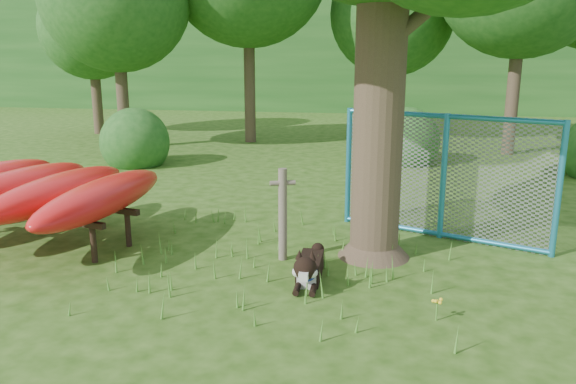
# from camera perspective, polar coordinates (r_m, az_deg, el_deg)

# --- Properties ---
(ground) EXTENTS (80.00, 80.00, 0.00)m
(ground) POSITION_cam_1_polar(r_m,az_deg,el_deg) (6.93, -3.43, -10.34)
(ground) COLOR #21440D
(ground) RESTS_ON ground
(wooden_post) EXTENTS (0.36, 0.19, 1.32)m
(wooden_post) POSITION_cam_1_polar(r_m,az_deg,el_deg) (7.82, -0.54, -2.06)
(wooden_post) COLOR brown
(wooden_post) RESTS_ON ground
(kayak_rack) EXTENTS (3.54, 3.80, 1.10)m
(kayak_rack) POSITION_cam_1_polar(r_m,az_deg,el_deg) (9.34, -24.16, 0.25)
(kayak_rack) COLOR black
(kayak_rack) RESTS_ON ground
(husky_dog) EXTENTS (0.32, 1.25, 0.55)m
(husky_dog) POSITION_cam_1_polar(r_m,az_deg,el_deg) (7.18, 2.11, -7.77)
(husky_dog) COLOR black
(husky_dog) RESTS_ON ground
(fence_section) EXTENTS (3.15, 1.36, 3.28)m
(fence_section) POSITION_cam_1_polar(r_m,az_deg,el_deg) (9.04, 15.51, 1.50)
(fence_section) COLOR teal
(fence_section) RESTS_ON ground
(wildflower_clump) EXTENTS (0.12, 0.10, 0.26)m
(wildflower_clump) POSITION_cam_1_polar(r_m,az_deg,el_deg) (6.41, 14.93, -10.83)
(wildflower_clump) COLOR #4F8C2E
(wildflower_clump) RESTS_ON ground
(bg_tree_c) EXTENTS (4.00, 4.00, 6.12)m
(bg_tree_c) POSITION_cam_1_polar(r_m,az_deg,el_deg) (19.19, 10.54, 17.36)
(bg_tree_c) COLOR #3C2E21
(bg_tree_c) RESTS_ON ground
(bg_tree_f) EXTENTS (3.60, 3.60, 5.55)m
(bg_tree_f) POSITION_cam_1_polar(r_m,az_deg,el_deg) (21.86, -19.36, 15.38)
(bg_tree_f) COLOR #3C2E21
(bg_tree_f) RESTS_ON ground
(shrub_left) EXTENTS (1.80, 1.80, 1.80)m
(shrub_left) POSITION_cam_1_polar(r_m,az_deg,el_deg) (15.38, -15.14, 2.68)
(shrub_left) COLOR #1C501A
(shrub_left) RESTS_ON ground
(shrub_mid) EXTENTS (1.80, 1.80, 1.80)m
(shrub_mid) POSITION_cam_1_polar(r_m,az_deg,el_deg) (15.42, 11.77, 2.90)
(shrub_mid) COLOR #1C501A
(shrub_mid) RESTS_ON ground
(wooded_hillside) EXTENTS (80.00, 12.00, 6.00)m
(wooded_hillside) POSITION_cam_1_polar(r_m,az_deg,el_deg) (34.18, 7.81, 13.92)
(wooded_hillside) COLOR #1C501A
(wooded_hillside) RESTS_ON ground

